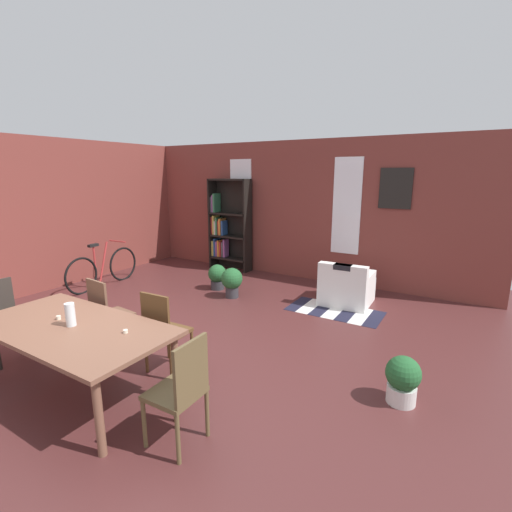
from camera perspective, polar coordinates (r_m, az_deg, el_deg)
ground_plane at (r=4.84m, az=-18.52°, el=-14.77°), size 11.03×11.03×0.00m
back_wall_brick at (r=7.81m, az=5.47°, el=7.15°), size 7.98×0.12×2.84m
window_pane_0 at (r=8.34m, az=-2.38°, el=8.54°), size 0.55×0.02×1.85m
window_pane_1 at (r=7.29m, az=13.99°, el=7.54°), size 0.55×0.02×1.85m
dining_table at (r=4.09m, az=-26.80°, el=-10.56°), size 2.10×1.05×0.73m
vase_on_table at (r=4.02m, az=-27.05°, el=-8.16°), size 0.09×0.09×0.23m
tealight_candle_0 at (r=4.28m, az=-28.49°, el=-8.47°), size 0.04×0.04×0.04m
tealight_candle_1 at (r=3.69m, az=-19.74°, el=-11.03°), size 0.04×0.04×0.03m
dining_chair_head_right at (r=3.15m, az=-11.58°, el=-19.66°), size 0.41×0.41×0.95m
dining_chair_head_left at (r=5.35m, az=-34.88°, el=-7.86°), size 0.43×0.43×0.95m
dining_chair_far_right at (r=4.22m, az=-14.25°, el=-11.04°), size 0.42×0.42×0.95m
dining_chair_far_left at (r=4.90m, az=-22.22°, el=-8.18°), size 0.43×0.43×0.95m
bookshelf_tall at (r=8.40m, az=-4.58°, el=4.69°), size 1.00×0.32×2.06m
armchair_white at (r=6.42m, az=13.93°, el=-4.86°), size 0.83×0.83×0.75m
bicycle_second at (r=7.78m, az=-22.77°, el=-1.84°), size 0.44×1.72×0.90m
potted_plant_by_shelf at (r=7.04m, az=-6.07°, el=-3.11°), size 0.35×0.35×0.48m
potted_plant_corner at (r=3.97m, az=21.96°, el=-17.39°), size 0.33×0.33×0.48m
potted_plant_window at (r=6.55m, az=-3.80°, el=-3.88°), size 0.38×0.38×0.54m
striped_rug at (r=6.12m, az=12.18°, el=-8.37°), size 1.49×0.74×0.01m
framed_picture at (r=7.05m, az=21.00°, el=9.83°), size 0.56×0.03×0.72m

